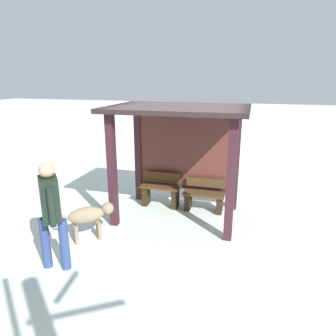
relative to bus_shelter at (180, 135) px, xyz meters
name	(u,v)px	position (x,y,z in m)	size (l,w,h in m)	color
ground_plane	(177,216)	(0.00, -0.21, -1.73)	(60.00, 60.00, 0.00)	silver
bus_shelter	(180,135)	(0.00, 0.00, 0.00)	(2.73, 1.92, 2.34)	#3D1C25
bench_left_inside	(161,191)	(-0.50, 0.23, -1.39)	(0.91, 0.34, 0.77)	#4D3117
bench_center_inside	(204,197)	(0.50, 0.23, -1.42)	(0.91, 0.37, 0.71)	#4B361D
person_walking	(51,209)	(-1.38, -2.54, -0.74)	(0.51, 0.51, 1.71)	black
dog	(90,215)	(-1.30, -1.60, -1.26)	(0.80, 0.69, 0.67)	gray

